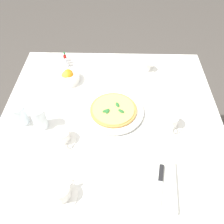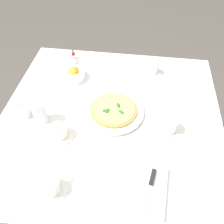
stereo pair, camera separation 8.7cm
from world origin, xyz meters
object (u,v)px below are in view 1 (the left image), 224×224
water_glass_center_back (20,115)px  citrus_bowl (67,77)px  coffee_cup_near_right (145,66)px  napkin_folded (160,185)px  hot_sauce_bottle (65,59)px  salt_shaker (66,63)px  pepper_shaker (65,57)px  pizza_plate (113,111)px  coffee_cup_near_left (62,136)px  water_glass_left_edge (40,119)px  coffee_cup_far_left (61,192)px  dinner_knife (160,184)px  coffee_cup_back_corner (170,121)px  pizza (113,109)px

water_glass_center_back → citrus_bowl: (-0.33, 0.18, -0.02)m
coffee_cup_near_right → napkin_folded: (0.77, 0.01, -0.02)m
hot_sauce_bottle → salt_shaker: 0.03m
pepper_shaker → pizza_plate: bearing=36.0°
salt_shaker → pizza_plate: bearing=37.9°
coffee_cup_near_left → water_glass_left_edge: size_ratio=1.10×
coffee_cup_near_right → coffee_cup_far_left: bearing=-25.0°
coffee_cup_far_left → coffee_cup_near_left: size_ratio=1.00×
pizza_plate → coffee_cup_near_right: bearing=153.1°
pizza_plate → coffee_cup_near_left: size_ratio=2.40×
coffee_cup_far_left → dinner_knife: bearing=96.9°
dinner_knife → pepper_shaker: 1.00m
coffee_cup_near_left → napkin_folded: (0.22, 0.43, -0.02)m
coffee_cup_far_left → dinner_knife: size_ratio=0.67×
coffee_cup_far_left → citrus_bowl: size_ratio=0.87×
coffee_cup_near_right → coffee_cup_back_corner: (0.44, 0.09, -0.00)m
coffee_cup_near_right → coffee_cup_back_corner: coffee_cup_near_right is taller
hot_sauce_bottle → water_glass_left_edge: bearing=-4.3°
water_glass_left_edge → pepper_shaker: size_ratio=2.10×
water_glass_center_back → pepper_shaker: (-0.52, 0.13, -0.03)m
coffee_cup_near_left → hot_sauce_bottle: (-0.60, -0.08, 0.01)m
citrus_bowl → hot_sauce_bottle: (-0.17, -0.04, 0.01)m
pizza_plate → coffee_cup_far_left: bearing=-23.4°
water_glass_center_back → pepper_shaker: 0.54m
pizza_plate → coffee_cup_far_left: size_ratio=2.40×
coffee_cup_near_left → napkin_folded: size_ratio=0.56×
pizza_plate → napkin_folded: napkin_folded is taller
pizza_plate → coffee_cup_back_corner: size_ratio=2.36×
pizza → coffee_cup_far_left: (0.45, -0.19, 0.01)m
water_glass_left_edge → salt_shaker: bearing=174.3°
coffee_cup_back_corner → water_glass_center_back: water_glass_center_back is taller
coffee_cup_near_left → dinner_knife: coffee_cup_near_left is taller
water_glass_left_edge → pepper_shaker: bearing=177.0°
water_glass_left_edge → pizza: bearing=105.2°
coffee_cup_near_left → coffee_cup_near_right: coffee_cup_near_right is taller
pizza → water_glass_left_edge: (0.10, -0.35, 0.03)m
water_glass_center_back → napkin_folded: size_ratio=0.48×
coffee_cup_near_right → napkin_folded: size_ratio=0.57×
citrus_bowl → pepper_shaker: bearing=-166.8°
citrus_bowl → hot_sauce_bottle: size_ratio=1.81×
coffee_cup_near_left → pizza: bearing=127.3°
pizza → pepper_shaker: size_ratio=4.29×
coffee_cup_near_left → pepper_shaker: bearing=-171.8°
coffee_cup_near_right → dinner_knife: (0.77, 0.01, -0.01)m
pizza_plate → salt_shaker: bearing=-142.1°
pizza_plate → water_glass_left_edge: bearing=-74.8°
coffee_cup_far_left → napkin_folded: bearing=97.2°
coffee_cup_near_right → dinner_knife: 0.77m
water_glass_left_edge → salt_shaker: size_ratio=2.10×
dinner_knife → salt_shaker: (-0.79, -0.50, 0.00)m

